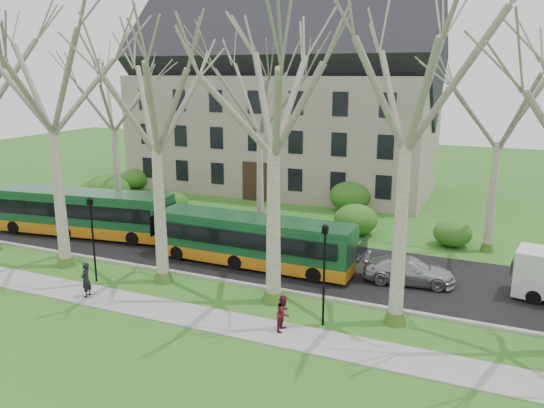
% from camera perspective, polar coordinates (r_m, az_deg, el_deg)
% --- Properties ---
extents(ground, '(120.00, 120.00, 0.00)m').
position_cam_1_polar(ground, '(25.93, -6.70, -9.49)').
color(ground, '#366C1F').
rests_on(ground, ground).
extents(sidewalk, '(70.00, 2.00, 0.06)m').
position_cam_1_polar(sidewalk, '(23.99, -9.72, -11.54)').
color(sidewalk, gray).
rests_on(sidewalk, ground).
extents(road, '(80.00, 8.00, 0.06)m').
position_cam_1_polar(road, '(30.46, -1.53, -5.69)').
color(road, black).
rests_on(road, ground).
extents(curb, '(80.00, 0.25, 0.14)m').
position_cam_1_polar(curb, '(27.11, -5.11, -8.21)').
color(curb, '#A5A39E').
rests_on(curb, ground).
extents(building, '(26.50, 12.20, 16.00)m').
position_cam_1_polar(building, '(48.09, 1.21, 11.35)').
color(building, gray).
rests_on(building, ground).
extents(tree_row_verge, '(49.00, 7.00, 14.00)m').
position_cam_1_polar(tree_row_verge, '(24.29, -6.81, 6.11)').
color(tree_row_verge, gray).
rests_on(tree_row_verge, ground).
extents(tree_row_far, '(33.00, 7.00, 12.00)m').
position_cam_1_polar(tree_row_far, '(34.51, 0.24, 6.86)').
color(tree_row_far, gray).
rests_on(tree_row_far, ground).
extents(lamp_row, '(36.22, 0.22, 4.30)m').
position_cam_1_polar(lamp_row, '(24.21, -8.05, -4.74)').
color(lamp_row, black).
rests_on(lamp_row, ground).
extents(hedges, '(30.60, 8.60, 2.00)m').
position_cam_1_polar(hedges, '(39.47, -2.52, 0.37)').
color(hedges, '#2F601B').
rests_on(hedges, ground).
extents(bus_lead, '(12.06, 3.99, 2.96)m').
position_cam_1_polar(bus_lead, '(36.09, -19.62, -0.86)').
color(bus_lead, '#144725').
rests_on(bus_lead, road).
extents(bus_follow, '(11.10, 2.46, 2.77)m').
position_cam_1_polar(bus_follow, '(28.73, -2.04, -3.95)').
color(bus_follow, '#144725').
rests_on(bus_follow, road).
extents(sedan, '(4.67, 2.35, 1.30)m').
position_cam_1_polar(sedan, '(27.43, 14.47, -6.92)').
color(sedan, '#A1A0A5').
rests_on(sedan, road).
extents(pedestrian_a, '(0.52, 0.68, 1.66)m').
position_cam_1_polar(pedestrian_a, '(26.41, -19.38, -7.69)').
color(pedestrian_a, black).
rests_on(pedestrian_a, sidewalk).
extents(pedestrian_b, '(0.59, 0.74, 1.50)m').
position_cam_1_polar(pedestrian_b, '(21.92, 1.26, -11.64)').
color(pedestrian_b, '#571424').
rests_on(pedestrian_b, sidewalk).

